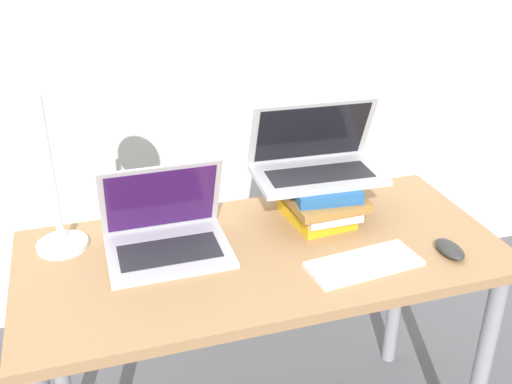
% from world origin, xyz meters
% --- Properties ---
extents(desk, '(1.32, 0.61, 0.76)m').
position_xyz_m(desk, '(0.00, 0.31, 0.66)').
color(desk, '#9E754C').
rests_on(desk, ground_plane).
extents(laptop_left, '(0.33, 0.26, 0.25)m').
position_xyz_m(laptop_left, '(-0.25, 0.39, 0.81)').
color(laptop_left, '#B2B2B7').
rests_on(laptop_left, desk).
extents(book_stack, '(0.22, 0.29, 0.13)m').
position_xyz_m(book_stack, '(0.21, 0.43, 0.82)').
color(book_stack, gold).
rests_on(book_stack, desk).
extents(laptop_on_books, '(0.38, 0.24, 0.22)m').
position_xyz_m(laptop_on_books, '(0.21, 0.47, 0.93)').
color(laptop_on_books, '#B2B2B7').
rests_on(laptop_on_books, book_stack).
extents(wireless_keyboard, '(0.31, 0.15, 0.01)m').
position_xyz_m(wireless_keyboard, '(0.23, 0.15, 0.76)').
color(wireless_keyboard, white).
rests_on(wireless_keyboard, desk).
extents(mouse, '(0.06, 0.11, 0.03)m').
position_xyz_m(mouse, '(0.48, 0.14, 0.77)').
color(mouse, '#2D2D2D').
rests_on(mouse, desk).
extents(desk_lamp, '(0.23, 0.20, 0.60)m').
position_xyz_m(desk_lamp, '(-0.46, 0.45, 1.21)').
color(desk_lamp, white).
rests_on(desk_lamp, desk).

